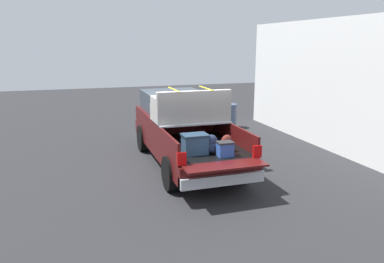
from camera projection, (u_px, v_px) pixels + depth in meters
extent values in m
plane|color=#262628|center=(186.00, 164.00, 10.72)|extent=(40.00, 40.00, 0.00)
cube|color=#470F0F|center=(186.00, 143.00, 10.58)|extent=(5.50, 1.92, 0.46)
cube|color=black|center=(199.00, 146.00, 9.41)|extent=(2.80, 1.80, 0.04)
cube|color=#470F0F|center=(163.00, 140.00, 9.08)|extent=(2.80, 0.06, 0.50)
cube|color=#470F0F|center=(233.00, 134.00, 9.64)|extent=(2.80, 0.06, 0.50)
cube|color=#470F0F|center=(184.00, 126.00, 10.63)|extent=(0.06, 1.80, 0.50)
cube|color=#470F0F|center=(225.00, 166.00, 7.86)|extent=(0.55, 1.80, 0.04)
cube|color=#B2B2B7|center=(190.00, 120.00, 10.01)|extent=(1.25, 1.92, 0.04)
cube|color=#470F0F|center=(173.00, 118.00, 11.72)|extent=(2.30, 1.92, 0.50)
cube|color=#2D3842|center=(174.00, 101.00, 11.50)|extent=(1.94, 1.76, 0.59)
cube|color=#470F0F|center=(163.00, 112.00, 12.98)|extent=(0.40, 1.82, 0.38)
cube|color=#B2B2B7|center=(222.00, 179.00, 8.09)|extent=(0.24, 1.92, 0.24)
cube|color=red|center=(182.00, 159.00, 7.80)|extent=(0.06, 0.20, 0.28)
cube|color=red|center=(257.00, 152.00, 8.32)|extent=(0.06, 0.20, 0.28)
cylinder|color=black|center=(144.00, 138.00, 11.99)|extent=(0.83, 0.30, 0.83)
cylinder|color=black|center=(195.00, 134.00, 12.51)|extent=(0.83, 0.30, 0.83)
cylinder|color=black|center=(171.00, 173.00, 8.74)|extent=(0.83, 0.30, 0.83)
cylinder|color=black|center=(240.00, 166.00, 9.27)|extent=(0.83, 0.30, 0.83)
cube|color=#335170|center=(195.00, 145.00, 8.61)|extent=(0.40, 0.55, 0.42)
cube|color=#23394E|center=(195.00, 135.00, 8.55)|extent=(0.44, 0.59, 0.05)
ellipsoid|color=#283351|center=(211.00, 144.00, 8.64)|extent=(0.20, 0.33, 0.44)
ellipsoid|color=#283351|center=(213.00, 148.00, 8.55)|extent=(0.09, 0.23, 0.20)
ellipsoid|color=maroon|center=(227.00, 143.00, 8.80)|extent=(0.20, 0.30, 0.40)
ellipsoid|color=maroon|center=(229.00, 147.00, 8.71)|extent=(0.09, 0.21, 0.18)
cube|color=#3359B2|center=(225.00, 150.00, 8.42)|extent=(0.26, 0.34, 0.30)
cube|color=#262628|center=(225.00, 143.00, 8.39)|extent=(0.28, 0.36, 0.04)
cube|color=#9E9993|center=(190.00, 112.00, 9.96)|extent=(0.94, 1.98, 0.42)
cube|color=#9E9993|center=(195.00, 99.00, 9.51)|extent=(0.16, 1.98, 0.40)
cube|color=#9E9993|center=(157.00, 101.00, 9.67)|extent=(0.70, 0.20, 0.22)
cube|color=#9E9993|center=(220.00, 98.00, 10.20)|extent=(0.70, 0.20, 0.22)
cube|color=yellow|center=(174.00, 89.00, 9.69)|extent=(1.04, 0.03, 0.02)
cube|color=yellow|center=(206.00, 88.00, 9.95)|extent=(1.04, 0.03, 0.02)
cube|color=white|center=(333.00, 85.00, 11.89)|extent=(9.98, 0.36, 4.16)
cylinder|color=#3F4C66|center=(229.00, 117.00, 15.27)|extent=(0.56, 0.56, 0.90)
cylinder|color=#3F4C66|center=(230.00, 105.00, 15.16)|extent=(0.60, 0.60, 0.08)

